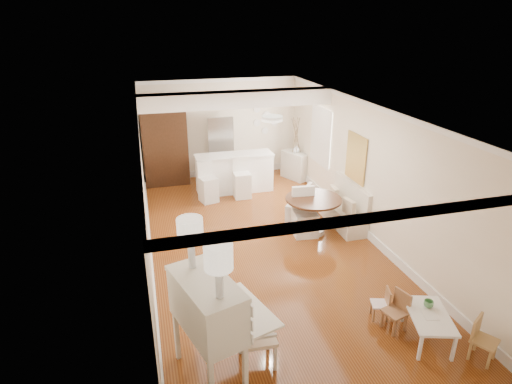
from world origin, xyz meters
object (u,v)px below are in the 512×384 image
slip_chair_near (305,213)px  breakfast_counter (234,173)px  dining_table (313,216)px  sideboard (295,165)px  bar_stool_left (208,183)px  pantry_cabinet (165,144)px  kids_table (427,327)px  secretary_bureau (208,330)px  gustavian_armchair (257,335)px  fridge (233,148)px  kids_chair_c (485,340)px  slip_chair_far (298,204)px  kids_chair_a (395,312)px  kids_chair_b (380,304)px  bar_stool_right (242,178)px

slip_chair_near → breakfast_counter: (-0.90, 2.86, 0.00)m
dining_table → sideboard: (0.81, 3.31, -0.01)m
bar_stool_left → pantry_cabinet: bearing=104.4°
slip_chair_near → kids_table: bearing=-76.6°
secretary_bureau → breakfast_counter: size_ratio=0.71×
gustavian_armchair → fridge: (1.27, 7.20, 0.46)m
kids_table → kids_chair_c: kids_chair_c is taller
dining_table → slip_chair_far: slip_chair_far is taller
breakfast_counter → slip_chair_far: bearing=-68.2°
kids_chair_c → slip_chair_far: (-0.96, 4.58, 0.16)m
kids_chair_a → bar_stool_left: size_ratio=0.62×
kids_chair_c → bar_stool_left: 6.95m
kids_chair_b → bar_stool_right: bar_stool_right is taller
kids_chair_a → dining_table: 3.24m
kids_chair_c → pantry_cabinet: pantry_cabinet is taller
slip_chair_far → kids_table: bearing=43.1°
sideboard → slip_chair_far: bearing=-133.4°
kids_chair_c → dining_table: size_ratio=0.54×
kids_chair_a → breakfast_counter: size_ratio=0.31×
kids_chair_b → slip_chair_far: size_ratio=0.54×
breakfast_counter → sideboard: size_ratio=2.48×
slip_chair_far → bar_stool_right: bearing=-119.3°
slip_chair_near → sideboard: (1.00, 3.34, -0.12)m
kids_table → pantry_cabinet: size_ratio=0.39×
dining_table → bar_stool_left: 2.97m
gustavian_armchair → kids_chair_b: 2.11m
kids_table → kids_chair_a: 0.48m
kids_table → fridge: fridge is taller
kids_chair_a → sideboard: (0.82, 6.55, 0.08)m
secretary_bureau → fridge: size_ratio=0.81×
gustavian_armchair → sideboard: bearing=-21.3°
kids_table → bar_stool_right: bar_stool_right is taller
gustavian_armchair → kids_chair_c: 3.07m
bar_stool_left → kids_table: bearing=-84.3°
kids_chair_b → slip_chair_near: bearing=-160.4°
slip_chair_far → bar_stool_right: 2.06m
breakfast_counter → bar_stool_left: (-0.80, -0.53, -0.01)m
breakfast_counter → bar_stool_right: 0.48m
slip_chair_far → kids_chair_b: bearing=37.5°
sideboard → kids_chair_b: bearing=-122.8°
kids_chair_a → kids_chair_b: bearing=178.6°
secretary_bureau → kids_chair_a: size_ratio=2.31×
gustavian_armchair → slip_chair_near: bearing=-28.1°
fridge → pantry_cabinet: bearing=179.1°
kids_chair_c → pantry_cabinet: (-3.60, 8.01, 0.83)m
kids_table → bar_stool_right: (-1.32, 5.92, 0.30)m
kids_chair_b → sideboard: bearing=-170.5°
kids_chair_b → pantry_cabinet: size_ratio=0.23×
kids_chair_b → pantry_cabinet: bearing=-140.8°
slip_chair_far → fridge: size_ratio=0.54×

